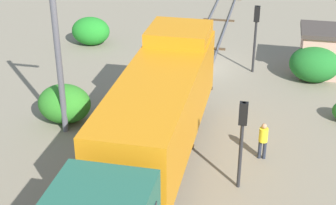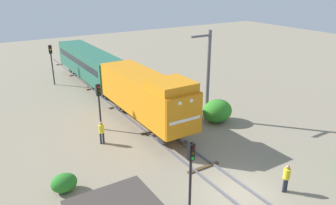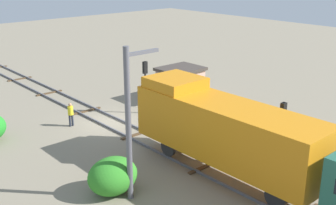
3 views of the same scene
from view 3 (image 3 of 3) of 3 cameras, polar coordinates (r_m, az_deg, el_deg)
name	(u,v)px [view 3 (image 3 of 3)]	position (r m, az deg, el deg)	size (l,w,h in m)	color
ground_plane	(110,122)	(30.61, -7.91, -2.68)	(112.94, 112.94, 0.00)	gray
railway_track	(110,121)	(30.59, -7.92, -2.56)	(2.40, 75.30, 0.16)	#595960
locomotive	(223,128)	(22.10, 7.42, -3.42)	(2.90, 11.60, 4.60)	orange
traffic_signal_near	(145,78)	(31.40, -3.12, 3.39)	(0.32, 0.34, 4.02)	#262628
traffic_signal_mid	(282,122)	(23.98, 15.18, -2.57)	(0.32, 0.34, 3.73)	#262628
worker_near_track	(71,113)	(30.09, -13.05, -1.36)	(0.38, 0.38, 1.70)	#262B38
worker_by_signal	(255,133)	(26.38, 11.74, -4.12)	(0.38, 0.38, 1.70)	#262B38
catenary_mast	(129,121)	(19.48, -5.25, -2.54)	(1.94, 0.28, 7.50)	#595960
relay_hut	(180,83)	(35.02, 1.68, 2.61)	(3.50, 2.90, 2.74)	#D19E8C
bush_near	(113,176)	(21.23, -7.50, -9.83)	(2.60, 2.13, 1.89)	#308626
bush_far	(241,109)	(31.86, 9.84, -0.91)	(1.47, 1.20, 1.07)	#287526
bush_back	(184,93)	(33.65, 2.17, 1.29)	(2.83, 2.31, 2.06)	#1E6C26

